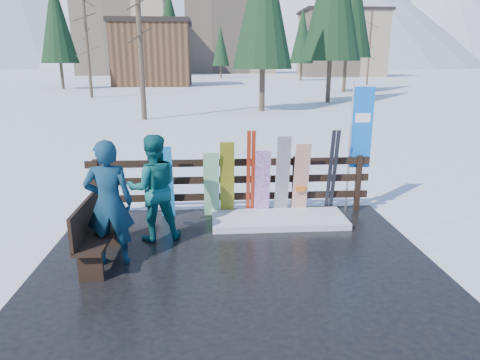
{
  "coord_description": "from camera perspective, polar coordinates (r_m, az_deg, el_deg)",
  "views": [
    {
      "loc": [
        -0.38,
        -5.97,
        3.02
      ],
      "look_at": [
        0.11,
        1.0,
        1.1
      ],
      "focal_mm": 32.0,
      "sensor_mm": 36.0,
      "label": 1
    }
  ],
  "objects": [
    {
      "name": "ground",
      "position": [
        6.7,
        -0.35,
        -11.42
      ],
      "size": [
        700.0,
        700.0,
        0.0
      ],
      "primitive_type": "plane",
      "color": "white",
      "rests_on": "ground"
    },
    {
      "name": "deck",
      "position": [
        6.68,
        -0.35,
        -11.11
      ],
      "size": [
        6.0,
        5.0,
        0.08
      ],
      "primitive_type": "cube",
      "color": "black",
      "rests_on": "ground"
    },
    {
      "name": "fence",
      "position": [
        8.49,
        -1.3,
        -0.23
      ],
      "size": [
        5.6,
        0.1,
        1.15
      ],
      "color": "black",
      "rests_on": "deck"
    },
    {
      "name": "snow_patch",
      "position": [
        8.2,
        5.19,
        -5.27
      ],
      "size": [
        2.52,
        1.0,
        0.12
      ],
      "primitive_type": "cube",
      "color": "white",
      "rests_on": "deck"
    },
    {
      "name": "bench",
      "position": [
        6.81,
        -18.83,
        -6.37
      ],
      "size": [
        0.41,
        1.5,
        0.97
      ],
      "color": "black",
      "rests_on": "deck"
    },
    {
      "name": "snowboard_0",
      "position": [
        8.3,
        -9.77,
        -0.32
      ],
      "size": [
        0.26,
        0.33,
        1.46
      ],
      "primitive_type": "cube",
      "rotation": [
        0.21,
        0.0,
        0.0
      ],
      "color": "#1D8BD9",
      "rests_on": "deck"
    },
    {
      "name": "snowboard_1",
      "position": [
        8.27,
        -3.82,
        -0.66
      ],
      "size": [
        0.3,
        0.32,
        1.33
      ],
      "primitive_type": "cube",
      "rotation": [
        0.22,
        0.0,
        0.0
      ],
      "color": "white",
      "rests_on": "deck"
    },
    {
      "name": "snowboard_2",
      "position": [
        8.25,
        -1.72,
        0.02
      ],
      "size": [
        0.27,
        0.24,
        1.52
      ],
      "primitive_type": "cube",
      "rotation": [
        0.14,
        0.0,
        0.0
      ],
      "color": "#D0CC15",
      "rests_on": "deck"
    },
    {
      "name": "snowboard_3",
      "position": [
        8.33,
        3.0,
        -0.46
      ],
      "size": [
        0.29,
        0.25,
        1.35
      ],
      "primitive_type": "cube",
      "rotation": [
        0.17,
        0.0,
        0.0
      ],
      "color": "silver",
      "rests_on": "deck"
    },
    {
      "name": "snowboard_4",
      "position": [
        8.35,
        5.68,
        0.49
      ],
      "size": [
        0.27,
        0.28,
        1.62
      ],
      "primitive_type": "cube",
      "rotation": [
        0.15,
        0.0,
        0.0
      ],
      "color": "black",
      "rests_on": "deck"
    },
    {
      "name": "snowboard_5",
      "position": [
        8.44,
        8.13,
        0.04
      ],
      "size": [
        0.3,
        0.31,
        1.47
      ],
      "primitive_type": "cube",
      "rotation": [
        0.19,
        0.0,
        0.0
      ],
      "color": "silver",
      "rests_on": "deck"
    },
    {
      "name": "ski_pair_a",
      "position": [
        8.32,
        1.44,
        0.87
      ],
      "size": [
        0.16,
        0.25,
        1.72
      ],
      "color": "maroon",
      "rests_on": "deck"
    },
    {
      "name": "ski_pair_b",
      "position": [
        8.62,
        12.19,
        1.02
      ],
      "size": [
        0.17,
        0.3,
        1.71
      ],
      "color": "black",
      "rests_on": "deck"
    },
    {
      "name": "rental_flag",
      "position": [
        8.83,
        15.59,
        6.1
      ],
      "size": [
        0.45,
        0.04,
        2.6
      ],
      "color": "silver",
      "rests_on": "deck"
    },
    {
      "name": "person_front",
      "position": [
        6.56,
        -17.07,
        -3.0
      ],
      "size": [
        0.73,
        0.52,
        1.9
      ],
      "primitive_type": "imported",
      "rotation": [
        0.0,
        0.0,
        3.24
      ],
      "color": "#104355",
      "rests_on": "deck"
    },
    {
      "name": "person_back",
      "position": [
        7.34,
        -11.46,
        -1.04
      ],
      "size": [
        1.01,
        0.86,
        1.82
      ],
      "primitive_type": "imported",
      "rotation": [
        0.0,
        0.0,
        3.36
      ],
      "color": "#115859",
      "rests_on": "deck"
    },
    {
      "name": "resort_buildings",
      "position": [
        121.58,
        -3.49,
        18.5
      ],
      "size": [
        73.0,
        87.6,
        22.6
      ],
      "color": "tan",
      "rests_on": "ground"
    },
    {
      "name": "trees",
      "position": [
        54.49,
        0.38,
        18.72
      ],
      "size": [
        42.29,
        68.91,
        14.31
      ],
      "color": "#382B1E",
      "rests_on": "ground"
    }
  ]
}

